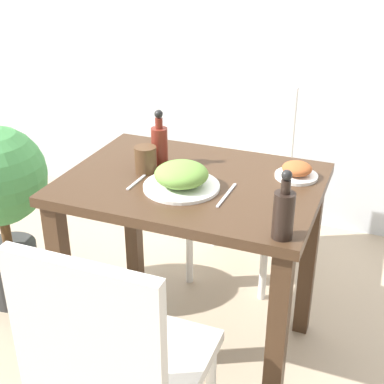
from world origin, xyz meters
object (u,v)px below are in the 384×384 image
(drink_cup, at_px, (146,159))
(sauce_bottle, at_px, (284,212))
(chair_far, at_px, (245,170))
(food_plate, at_px, (181,177))
(chair_near, at_px, (115,365))
(condiment_bottle, at_px, (159,144))
(side_plate, at_px, (297,171))

(drink_cup, xyz_separation_m, sauce_bottle, (0.56, -0.27, 0.03))
(chair_far, height_order, sauce_bottle, sauce_bottle)
(food_plate, bearing_deg, chair_near, -85.20)
(drink_cup, relative_size, sauce_bottle, 0.46)
(chair_far, xyz_separation_m, drink_cup, (-0.18, -0.68, 0.29))
(food_plate, distance_m, sauce_bottle, 0.43)
(food_plate, distance_m, drink_cup, 0.19)
(sauce_bottle, bearing_deg, condiment_bottle, 146.82)
(chair_near, height_order, condiment_bottle, condiment_bottle)
(chair_far, distance_m, sauce_bottle, 1.07)
(sauce_bottle, xyz_separation_m, condiment_bottle, (-0.54, 0.35, 0.00))
(side_plate, height_order, sauce_bottle, sauce_bottle)
(sauce_bottle, bearing_deg, chair_near, -130.67)
(drink_cup, xyz_separation_m, condiment_bottle, (0.02, 0.08, 0.03))
(food_plate, relative_size, sauce_bottle, 1.25)
(chair_near, height_order, food_plate, chair_near)
(side_plate, bearing_deg, chair_far, 122.12)
(drink_cup, bearing_deg, condiment_bottle, 78.76)
(side_plate, bearing_deg, chair_near, -109.92)
(food_plate, relative_size, drink_cup, 2.73)
(chair_far, height_order, food_plate, chair_far)
(side_plate, relative_size, condiment_bottle, 0.72)
(chair_far, bearing_deg, sauce_bottle, -68.31)
(food_plate, height_order, side_plate, food_plate)
(chair_far, height_order, side_plate, chair_far)
(chair_near, height_order, sauce_bottle, sauce_bottle)
(food_plate, relative_size, side_plate, 1.73)
(chair_far, relative_size, condiment_bottle, 4.36)
(chair_near, relative_size, condiment_bottle, 4.36)
(chair_near, distance_m, drink_cup, 0.76)
(food_plate, xyz_separation_m, side_plate, (0.34, 0.23, -0.02))
(side_plate, relative_size, sauce_bottle, 0.72)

